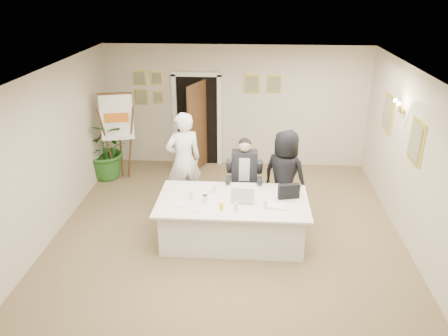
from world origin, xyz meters
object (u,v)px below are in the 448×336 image
Objects in this scene: laptop at (243,192)px; oj_glass at (221,207)px; paper_stack at (277,206)px; flip_chart at (119,141)px; standing_man at (184,160)px; steel_jug at (205,198)px; seated_man at (244,176)px; laptop_bag at (289,191)px; conference_table at (233,220)px; standing_woman at (285,176)px; potted_palm at (107,149)px.

laptop is 2.95× the size of oj_glass.
flip_chart is at bearing 142.60° from paper_stack.
flip_chart reaches higher than standing_man.
steel_jug is (-0.61, -0.10, -0.08)m from laptop.
flip_chart is 3.57m from laptop.
seated_man is 0.98m from laptop.
oj_glass is at bearing -169.39° from laptop_bag.
conference_table is at bearing 164.63° from paper_stack.
laptop is at bearing 78.14° from standing_woman.
conference_table is at bearing 11.31° from steel_jug.
flip_chart is at bearing 133.66° from laptop_bag.
flip_chart is at bearing 131.79° from oj_glass.
standing_man reaches higher than conference_table.
seated_man is 3.93× the size of laptop.
paper_stack is (0.55, -0.21, -0.12)m from laptop.
laptop_bag is (0.75, -0.86, 0.15)m from seated_man.
potted_palm is (-3.79, 1.60, -0.19)m from standing_woman.
flip_chart is at bearing 145.85° from laptop.
paper_stack is at bearing -14.42° from laptop.
flip_chart is 4.13m from paper_stack.
steel_jug is (2.11, -2.40, -0.06)m from flip_chart.
conference_table is at bearing 103.30° from standing_man.
flip_chart reaches higher than oj_glass.
standing_woman reaches higher than steel_jug.
paper_stack is (0.72, -0.20, 0.40)m from conference_table.
seated_man is 0.78× the size of flip_chart.
standing_man is 1.68m from laptop.
paper_stack is at bearing -15.37° from conference_table.
standing_woman is at bearing -23.58° from flip_chart.
potted_palm reaches higher than oj_glass.
seated_man is at bearing 76.50° from oj_glass.
oj_glass is at bearing -44.88° from steel_jug.
standing_woman reaches higher than oj_glass.
laptop_bag is 1.39m from steel_jug.
standing_man is 2.23m from paper_stack.
flip_chart reaches higher than laptop_bag.
standing_woman is 13.20× the size of oj_glass.
laptop reaches higher than oj_glass.
flip_chart is at bearing 131.36° from steel_jug.
laptop_bag is at bearing 124.21° from standing_man.
steel_jug is at bearing 174.54° from laptop_bag.
potted_palm is at bearing 144.25° from paper_stack.
flip_chart is (-2.73, 1.33, 0.14)m from seated_man.
conference_table is 6.49× the size of laptop.
potted_palm is 3.50m from steel_jug.
standing_man is at bearing 117.41° from oj_glass.
laptop is 0.63m from steel_jug.
potted_palm is 4.29× the size of paper_stack.
standing_woman reaches higher than conference_table.
standing_woman is at bearing -22.90° from potted_palm.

